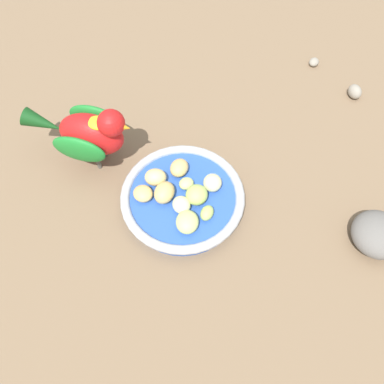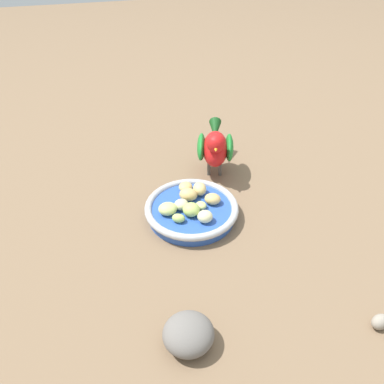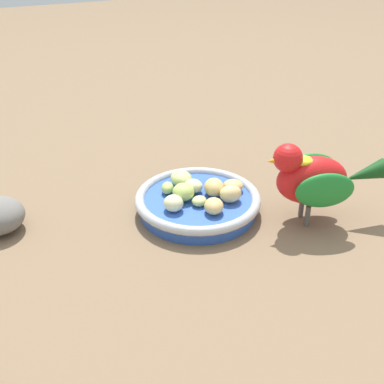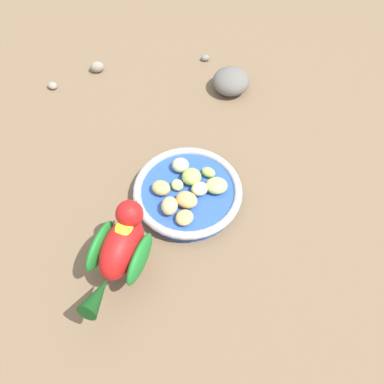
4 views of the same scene
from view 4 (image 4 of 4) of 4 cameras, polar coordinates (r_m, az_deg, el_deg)
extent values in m
plane|color=#7A6047|center=(0.79, 1.56, -0.54)|extent=(4.00, 4.00, 0.00)
cylinder|color=#2D56B7|center=(0.78, -0.57, -0.32)|extent=(0.18, 0.18, 0.02)
torus|color=#B7BABF|center=(0.77, -0.58, 0.18)|extent=(0.20, 0.20, 0.01)
ellipsoid|color=tan|center=(0.75, -0.71, -1.04)|extent=(0.05, 0.04, 0.03)
ellipsoid|color=#B2CC66|center=(0.77, -0.05, 2.05)|extent=(0.05, 0.05, 0.03)
ellipsoid|color=#E5C67F|center=(0.74, -2.99, -1.84)|extent=(0.03, 0.04, 0.03)
ellipsoid|color=#C6D17A|center=(0.76, 3.27, 0.86)|extent=(0.04, 0.04, 0.02)
ellipsoid|color=#C6D17A|center=(0.77, -1.97, 0.76)|extent=(0.03, 0.03, 0.01)
ellipsoid|color=#B2CC66|center=(0.78, 2.19, 2.61)|extent=(0.03, 0.03, 0.02)
ellipsoid|color=beige|center=(0.76, 1.01, 0.42)|extent=(0.04, 0.04, 0.02)
ellipsoid|color=beige|center=(0.79, -1.53, 3.57)|extent=(0.03, 0.03, 0.02)
ellipsoid|color=tan|center=(0.76, -4.10, 0.54)|extent=(0.04, 0.04, 0.02)
ellipsoid|color=tan|center=(0.73, -1.01, -3.40)|extent=(0.04, 0.04, 0.02)
cylinder|color=#59544C|center=(0.73, -9.50, -8.53)|extent=(0.01, 0.01, 0.03)
cylinder|color=#59544C|center=(0.72, -7.53, -9.22)|extent=(0.01, 0.01, 0.03)
ellipsoid|color=red|center=(0.67, -9.26, -7.30)|extent=(0.08, 0.12, 0.07)
ellipsoid|color=#1E7F2D|center=(0.68, -12.04, -6.95)|extent=(0.04, 0.09, 0.05)
ellipsoid|color=#1E7F2D|center=(0.66, -6.94, -8.76)|extent=(0.04, 0.09, 0.05)
cone|color=#144719|center=(0.64, -12.39, -13.20)|extent=(0.05, 0.07, 0.05)
sphere|color=red|center=(0.65, -8.26, -2.87)|extent=(0.05, 0.05, 0.04)
cone|color=orange|center=(0.67, -7.52, -1.61)|extent=(0.02, 0.02, 0.02)
ellipsoid|color=yellow|center=(0.65, -8.97, -4.62)|extent=(0.04, 0.04, 0.01)
ellipsoid|color=slate|center=(0.96, 5.19, 14.38)|extent=(0.10, 0.10, 0.05)
ellipsoid|color=gray|center=(1.04, -12.43, 15.84)|extent=(0.04, 0.03, 0.03)
ellipsoid|color=gray|center=(1.02, -17.97, 13.24)|extent=(0.03, 0.03, 0.01)
ellipsoid|color=gray|center=(1.05, 1.79, 17.29)|extent=(0.02, 0.02, 0.01)
camera|label=1|loc=(0.53, 44.09, 33.82)|focal=37.23mm
camera|label=2|loc=(1.08, 15.43, 50.01)|focal=38.23mm
camera|label=3|loc=(0.99, -44.02, 29.55)|focal=46.94mm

